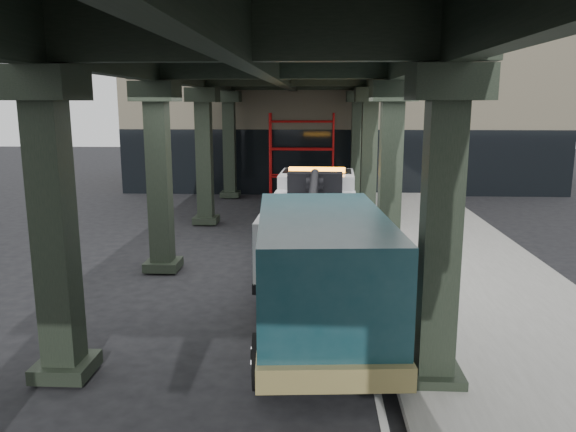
# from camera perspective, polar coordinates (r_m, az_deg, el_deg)

# --- Properties ---
(ground) EXTENTS (90.00, 90.00, 0.00)m
(ground) POSITION_cam_1_polar(r_m,az_deg,el_deg) (13.20, -0.35, -8.35)
(ground) COLOR black
(ground) RESTS_ON ground
(sidewalk) EXTENTS (5.00, 40.00, 0.15)m
(sidewalk) POSITION_cam_1_polar(r_m,az_deg,el_deg) (15.52, 17.00, -5.52)
(sidewalk) COLOR gray
(sidewalk) RESTS_ON ground
(lane_stripe) EXTENTS (0.12, 38.00, 0.01)m
(lane_stripe) POSITION_cam_1_polar(r_m,az_deg,el_deg) (15.11, 6.57, -5.82)
(lane_stripe) COLOR silver
(lane_stripe) RESTS_ON ground
(viaduct) EXTENTS (7.40, 32.00, 6.40)m
(viaduct) POSITION_cam_1_polar(r_m,az_deg,el_deg) (14.48, -1.55, 15.36)
(viaduct) COLOR black
(viaduct) RESTS_ON ground
(building) EXTENTS (22.00, 10.00, 8.00)m
(building) POSITION_cam_1_polar(r_m,az_deg,el_deg) (32.43, 5.28, 10.55)
(building) COLOR #C6B793
(building) RESTS_ON ground
(scaffolding) EXTENTS (3.08, 0.88, 4.00)m
(scaffolding) POSITION_cam_1_polar(r_m,az_deg,el_deg) (27.16, 1.41, 6.44)
(scaffolding) COLOR red
(scaffolding) RESTS_ON ground
(tow_truck) EXTENTS (2.66, 8.20, 2.66)m
(tow_truck) POSITION_cam_1_polar(r_m,az_deg,el_deg) (15.72, 2.69, -0.22)
(tow_truck) COLOR black
(tow_truck) RESTS_ON ground
(towed_van) EXTENTS (2.86, 6.31, 2.50)m
(towed_van) POSITION_cam_1_polar(r_m,az_deg,el_deg) (10.71, 3.29, -5.55)
(towed_van) COLOR #10333A
(towed_van) RESTS_ON ground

